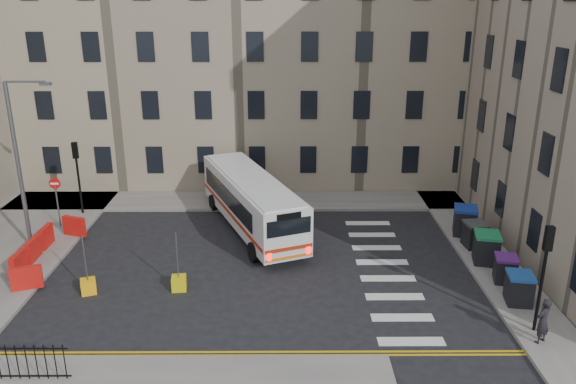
{
  "coord_description": "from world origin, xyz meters",
  "views": [
    {
      "loc": [
        -0.51,
        -23.23,
        11.65
      ],
      "look_at": [
        -0.38,
        1.79,
        3.0
      ],
      "focal_mm": 35.0,
      "sensor_mm": 36.0,
      "label": 1
    }
  ],
  "objects_px": {
    "pedestrian": "(543,321)",
    "wheelie_bin_a": "(519,288)",
    "wheelie_bin_c": "(486,248)",
    "bollard_yellow": "(88,286)",
    "bus": "(251,200)",
    "wheelie_bin_e": "(465,221)",
    "bollard_chevron": "(179,283)",
    "wheelie_bin_b": "(505,269)",
    "wheelie_bin_d": "(475,234)",
    "streetlamp": "(18,164)"
  },
  "relations": [
    {
      "from": "wheelie_bin_c",
      "to": "wheelie_bin_e",
      "type": "xyz_separation_m",
      "value": [
        0.01,
        3.27,
        0.02
      ]
    },
    {
      "from": "wheelie_bin_a",
      "to": "wheelie_bin_e",
      "type": "height_order",
      "value": "wheelie_bin_e"
    },
    {
      "from": "bus",
      "to": "wheelie_bin_e",
      "type": "xyz_separation_m",
      "value": [
        11.0,
        -1.01,
        -0.76
      ]
    },
    {
      "from": "wheelie_bin_a",
      "to": "bollard_chevron",
      "type": "distance_m",
      "value": 13.84
    },
    {
      "from": "bus",
      "to": "wheelie_bin_d",
      "type": "height_order",
      "value": "bus"
    },
    {
      "from": "wheelie_bin_b",
      "to": "pedestrian",
      "type": "bearing_deg",
      "value": -81.96
    },
    {
      "from": "bollard_yellow",
      "to": "bollard_chevron",
      "type": "distance_m",
      "value": 3.73
    },
    {
      "from": "wheelie_bin_a",
      "to": "bus",
      "type": "bearing_deg",
      "value": 153.38
    },
    {
      "from": "pedestrian",
      "to": "bollard_chevron",
      "type": "relative_size",
      "value": 2.85
    },
    {
      "from": "wheelie_bin_d",
      "to": "wheelie_bin_e",
      "type": "height_order",
      "value": "wheelie_bin_e"
    },
    {
      "from": "wheelie_bin_c",
      "to": "pedestrian",
      "type": "xyz_separation_m",
      "value": [
        -0.21,
        -6.39,
        0.14
      ]
    },
    {
      "from": "bus",
      "to": "wheelie_bin_c",
      "type": "bearing_deg",
      "value": -43.14
    },
    {
      "from": "wheelie_bin_a",
      "to": "wheelie_bin_e",
      "type": "relative_size",
      "value": 0.82
    },
    {
      "from": "pedestrian",
      "to": "bollard_yellow",
      "type": "xyz_separation_m",
      "value": [
        -17.21,
        3.85,
        -0.7
      ]
    },
    {
      "from": "pedestrian",
      "to": "wheelie_bin_a",
      "type": "bearing_deg",
      "value": -131.08
    },
    {
      "from": "wheelie_bin_e",
      "to": "bollard_chevron",
      "type": "bearing_deg",
      "value": -143.57
    },
    {
      "from": "wheelie_bin_d",
      "to": "wheelie_bin_b",
      "type": "bearing_deg",
      "value": -92.78
    },
    {
      "from": "wheelie_bin_e",
      "to": "bollard_chevron",
      "type": "relative_size",
      "value": 2.58
    },
    {
      "from": "wheelie_bin_c",
      "to": "bollard_yellow",
      "type": "distance_m",
      "value": 17.61
    },
    {
      "from": "bus",
      "to": "wheelie_bin_a",
      "type": "relative_size",
      "value": 8.33
    },
    {
      "from": "bollard_yellow",
      "to": "pedestrian",
      "type": "bearing_deg",
      "value": -12.63
    },
    {
      "from": "bollard_yellow",
      "to": "bus",
      "type": "bearing_deg",
      "value": 46.7
    },
    {
      "from": "pedestrian",
      "to": "bollard_chevron",
      "type": "distance_m",
      "value": 14.12
    },
    {
      "from": "bollard_chevron",
      "to": "wheelie_bin_a",
      "type": "bearing_deg",
      "value": -5.7
    },
    {
      "from": "streetlamp",
      "to": "pedestrian",
      "type": "height_order",
      "value": "streetlamp"
    },
    {
      "from": "wheelie_bin_d",
      "to": "wheelie_bin_e",
      "type": "xyz_separation_m",
      "value": [
        -0.01,
        1.57,
        0.1
      ]
    },
    {
      "from": "wheelie_bin_c",
      "to": "bollard_chevron",
      "type": "distance_m",
      "value": 13.89
    },
    {
      "from": "wheelie_bin_e",
      "to": "bollard_chevron",
      "type": "distance_m",
      "value": 14.79
    },
    {
      "from": "bollard_yellow",
      "to": "wheelie_bin_c",
      "type": "bearing_deg",
      "value": 8.29
    },
    {
      "from": "wheelie_bin_b",
      "to": "wheelie_bin_c",
      "type": "distance_m",
      "value": 1.89
    },
    {
      "from": "bus",
      "to": "wheelie_bin_c",
      "type": "relative_size",
      "value": 7.13
    },
    {
      "from": "wheelie_bin_a",
      "to": "wheelie_bin_c",
      "type": "distance_m",
      "value": 3.64
    },
    {
      "from": "wheelie_bin_d",
      "to": "wheelie_bin_e",
      "type": "bearing_deg",
      "value": 85.06
    },
    {
      "from": "wheelie_bin_a",
      "to": "bollard_chevron",
      "type": "bearing_deg",
      "value": -176.72
    },
    {
      "from": "bus",
      "to": "wheelie_bin_e",
      "type": "bearing_deg",
      "value": -27.14
    },
    {
      "from": "streetlamp",
      "to": "bus",
      "type": "bearing_deg",
      "value": 12.71
    },
    {
      "from": "wheelie_bin_b",
      "to": "bollard_chevron",
      "type": "relative_size",
      "value": 2.04
    },
    {
      "from": "wheelie_bin_b",
      "to": "wheelie_bin_c",
      "type": "xyz_separation_m",
      "value": [
        -0.19,
        1.87,
        0.13
      ]
    },
    {
      "from": "bus",
      "to": "wheelie_bin_c",
      "type": "xyz_separation_m",
      "value": [
        10.99,
        -4.28,
        -0.78
      ]
    },
    {
      "from": "wheelie_bin_b",
      "to": "bus",
      "type": "bearing_deg",
      "value": 164.26
    },
    {
      "from": "wheelie_bin_e",
      "to": "bollard_yellow",
      "type": "xyz_separation_m",
      "value": [
        -17.42,
        -5.8,
        -0.58
      ]
    },
    {
      "from": "wheelie_bin_a",
      "to": "wheelie_bin_b",
      "type": "height_order",
      "value": "wheelie_bin_a"
    },
    {
      "from": "bus",
      "to": "wheelie_bin_b",
      "type": "height_order",
      "value": "bus"
    },
    {
      "from": "wheelie_bin_c",
      "to": "wheelie_bin_d",
      "type": "bearing_deg",
      "value": 101.2
    },
    {
      "from": "bollard_chevron",
      "to": "wheelie_bin_e",
      "type": "bearing_deg",
      "value": 21.98
    },
    {
      "from": "wheelie_bin_c",
      "to": "bollard_yellow",
      "type": "bearing_deg",
      "value": -159.8
    },
    {
      "from": "bollard_yellow",
      "to": "wheelie_bin_a",
      "type": "bearing_deg",
      "value": -3.61
    },
    {
      "from": "bollard_yellow",
      "to": "bollard_chevron",
      "type": "relative_size",
      "value": 1.0
    },
    {
      "from": "bollard_chevron",
      "to": "wheelie_bin_b",
      "type": "bearing_deg",
      "value": 1.63
    },
    {
      "from": "streetlamp",
      "to": "bollard_yellow",
      "type": "relative_size",
      "value": 13.57
    }
  ]
}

